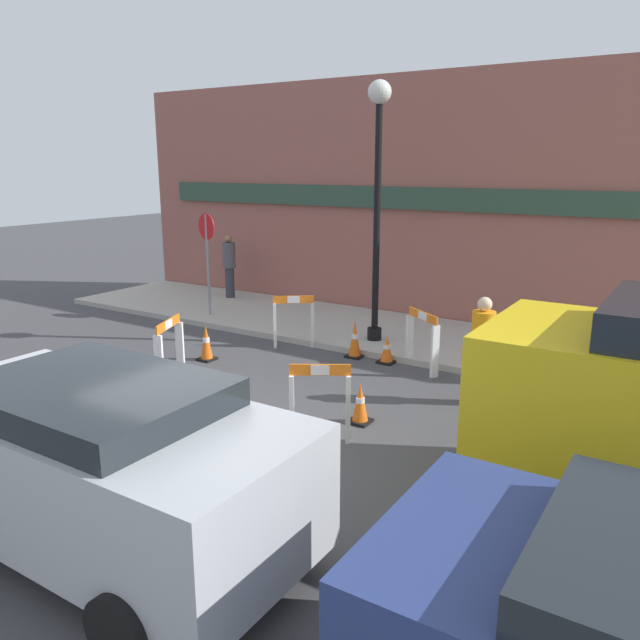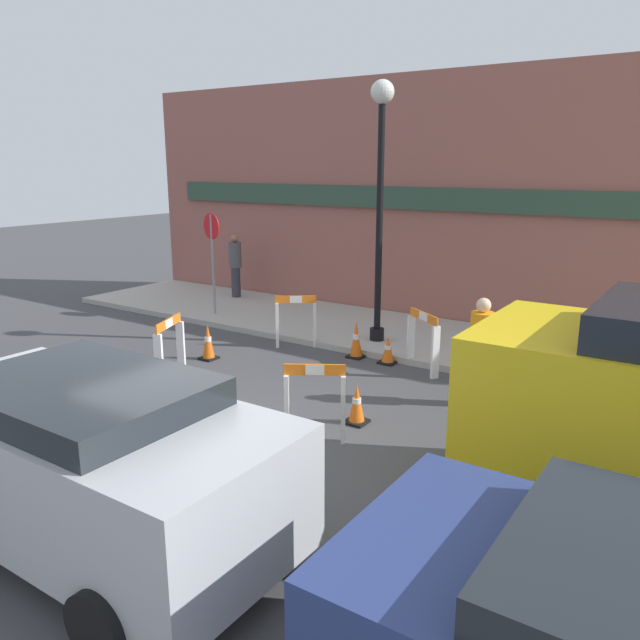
# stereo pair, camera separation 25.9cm
# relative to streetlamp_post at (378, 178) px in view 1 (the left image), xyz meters

# --- Properties ---
(ground_plane) EXTENTS (60.00, 60.00, 0.00)m
(ground_plane) POSITION_rel_streetlamp_post_xyz_m (0.58, -5.29, -3.30)
(ground_plane) COLOR #424244
(sidewalk_slab) EXTENTS (18.00, 3.20, 0.12)m
(sidewalk_slab) POSITION_rel_streetlamp_post_xyz_m (0.58, 0.81, -3.24)
(sidewalk_slab) COLOR #ADA89E
(sidewalk_slab) RESTS_ON ground_plane
(storefront_facade) EXTENTS (18.00, 0.22, 5.50)m
(storefront_facade) POSITION_rel_streetlamp_post_xyz_m (0.58, 2.49, -0.55)
(storefront_facade) COLOR #93564C
(storefront_facade) RESTS_ON ground_plane
(streetlamp_post) EXTENTS (0.44, 0.44, 4.93)m
(streetlamp_post) POSITION_rel_streetlamp_post_xyz_m (0.00, 0.00, 0.00)
(streetlamp_post) COLOR black
(streetlamp_post) RESTS_ON sidewalk_slab
(stop_sign) EXTENTS (0.59, 0.15, 2.35)m
(stop_sign) POSITION_rel_streetlamp_post_xyz_m (-4.27, -0.14, -1.61)
(stop_sign) COLOR gray
(stop_sign) RESTS_ON sidewalk_slab
(barricade_0) EXTENTS (0.46, 0.87, 1.11)m
(barricade_0) POSITION_rel_streetlamp_post_xyz_m (-1.78, -3.83, -2.70)
(barricade_0) COLOR white
(barricade_0) RESTS_ON ground_plane
(barricade_1) EXTENTS (0.75, 0.53, 1.07)m
(barricade_1) POSITION_rel_streetlamp_post_xyz_m (1.48, -4.37, -2.73)
(barricade_1) COLOR white
(barricade_1) RESTS_ON ground_plane
(barricade_2) EXTENTS (0.81, 0.61, 1.07)m
(barricade_2) POSITION_rel_streetlamp_post_xyz_m (1.42, -0.94, -2.72)
(barricade_2) COLOR white
(barricade_2) RESTS_ON ground_plane
(barricade_3) EXTENTS (0.73, 0.58, 1.05)m
(barricade_3) POSITION_rel_streetlamp_post_xyz_m (-1.30, -0.96, -2.74)
(barricade_3) COLOR white
(barricade_3) RESTS_ON ground_plane
(traffic_cone_0) EXTENTS (0.30, 0.30, 0.58)m
(traffic_cone_0) POSITION_rel_streetlamp_post_xyz_m (1.63, -3.54, -3.02)
(traffic_cone_0) COLOR black
(traffic_cone_0) RESTS_ON ground_plane
(traffic_cone_1) EXTENTS (0.30, 0.30, 0.68)m
(traffic_cone_1) POSITION_rel_streetlamp_post_xyz_m (-2.19, -2.53, -2.97)
(traffic_cone_1) COLOR black
(traffic_cone_1) RESTS_ON ground_plane
(traffic_cone_2) EXTENTS (0.30, 0.30, 0.67)m
(traffic_cone_2) POSITION_rel_streetlamp_post_xyz_m (-0.09, -5.08, -2.98)
(traffic_cone_2) COLOR black
(traffic_cone_2) RESTS_ON ground_plane
(traffic_cone_3) EXTENTS (0.30, 0.30, 0.48)m
(traffic_cone_3) POSITION_rel_streetlamp_post_xyz_m (-0.10, -4.66, -3.07)
(traffic_cone_3) COLOR black
(traffic_cone_3) RESTS_ON ground_plane
(traffic_cone_4) EXTENTS (0.30, 0.30, 0.71)m
(traffic_cone_4) POSITION_rel_streetlamp_post_xyz_m (0.05, -0.90, -2.96)
(traffic_cone_4) COLOR black
(traffic_cone_4) RESTS_ON ground_plane
(traffic_cone_5) EXTENTS (0.30, 0.30, 0.53)m
(traffic_cone_5) POSITION_rel_streetlamp_post_xyz_m (0.72, -0.89, -3.05)
(traffic_cone_5) COLOR black
(traffic_cone_5) RESTS_ON ground_plane
(person_worker) EXTENTS (0.43, 0.43, 1.66)m
(person_worker) POSITION_rel_streetlamp_post_xyz_m (2.81, -1.94, -2.41)
(person_worker) COLOR #33333D
(person_worker) RESTS_ON ground_plane
(person_pedestrian) EXTENTS (0.39, 0.39, 1.64)m
(person_pedestrian) POSITION_rel_streetlamp_post_xyz_m (-5.12, 1.59, -2.30)
(person_pedestrian) COLOR #33333D
(person_pedestrian) RESTS_ON sidewalk_slab
(parked_car_1) EXTENTS (4.06, 1.97, 1.69)m
(parked_car_1) POSITION_rel_streetlamp_post_xyz_m (1.04, -7.44, -2.35)
(parked_car_1) COLOR #B7BABF
(parked_car_1) RESTS_ON ground_plane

